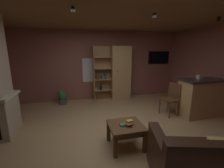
% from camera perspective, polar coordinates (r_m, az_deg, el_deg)
% --- Properties ---
extents(floor, '(6.35, 5.31, 0.02)m').
position_cam_1_polar(floor, '(3.47, 1.70, -18.82)').
color(floor, tan).
rests_on(floor, ground).
extents(wall_back, '(6.47, 0.06, 2.57)m').
position_cam_1_polar(wall_back, '(5.62, -5.74, 7.19)').
color(wall_back, '#8E544C').
rests_on(wall_back, ground).
extents(ceiling, '(6.35, 5.31, 0.02)m').
position_cam_1_polar(ceiling, '(3.07, 2.05, 27.28)').
color(ceiling, brown).
extents(window_pane_back, '(0.73, 0.01, 0.88)m').
position_cam_1_polar(window_pane_back, '(5.58, -7.73, 5.46)').
color(window_pane_back, white).
extents(bookshelf_cabinet, '(1.40, 0.41, 2.01)m').
position_cam_1_polar(bookshelf_cabinet, '(5.55, 2.42, 4.15)').
color(bookshelf_cabinet, tan).
rests_on(bookshelf_cabinet, ground).
extents(kitchen_bar_counter, '(1.52, 0.60, 1.06)m').
position_cam_1_polar(kitchen_bar_counter, '(4.93, 32.78, -4.37)').
color(kitchen_bar_counter, tan).
rests_on(kitchen_bar_counter, ground).
extents(tissue_box, '(0.12, 0.12, 0.11)m').
position_cam_1_polar(tissue_box, '(4.67, 31.11, 2.32)').
color(tissue_box, '#BFB299').
rests_on(tissue_box, kitchen_bar_counter).
extents(leather_couch, '(1.70, 1.27, 0.84)m').
position_cam_1_polar(leather_couch, '(2.62, 34.90, -24.64)').
color(leather_couch, '#382116').
rests_on(leather_couch, ground).
extents(coffee_table, '(0.64, 0.60, 0.45)m').
position_cam_1_polar(coffee_table, '(2.90, 5.46, -17.16)').
color(coffee_table, brown).
rests_on(coffee_table, ground).
extents(table_book_0, '(0.14, 0.12, 0.03)m').
position_cam_1_polar(table_book_0, '(2.82, 4.41, -15.64)').
color(table_book_0, '#387247').
rests_on(table_book_0, coffee_table).
extents(table_book_1, '(0.11, 0.10, 0.03)m').
position_cam_1_polar(table_book_1, '(2.79, 6.69, -15.39)').
color(table_book_1, brown).
rests_on(table_book_1, coffee_table).
extents(table_book_2, '(0.14, 0.11, 0.03)m').
position_cam_1_polar(table_book_2, '(2.84, 6.92, -14.23)').
color(table_book_2, gold).
rests_on(table_book_2, coffee_table).
extents(dining_chair, '(0.52, 0.52, 0.92)m').
position_cam_1_polar(dining_chair, '(4.54, 22.39, -4.65)').
color(dining_chair, brown).
rests_on(dining_chair, ground).
extents(potted_floor_plant, '(0.28, 0.28, 0.53)m').
position_cam_1_polar(potted_floor_plant, '(5.36, -19.00, -4.87)').
color(potted_floor_plant, '#4C4C51').
rests_on(potted_floor_plant, ground).
extents(wall_mounted_tv, '(0.91, 0.06, 0.51)m').
position_cam_1_polar(wall_mounted_tv, '(6.44, 17.87, 9.86)').
color(wall_mounted_tv, black).
extents(track_light_spot_1, '(0.07, 0.07, 0.09)m').
position_cam_1_polar(track_light_spot_1, '(2.87, -15.07, 26.31)').
color(track_light_spot_1, black).
extents(track_light_spot_2, '(0.07, 0.07, 0.09)m').
position_cam_1_polar(track_light_spot_2, '(3.29, 16.34, 24.36)').
color(track_light_spot_2, black).
extents(track_light_spot_3, '(0.07, 0.07, 0.09)m').
position_cam_1_polar(track_light_spot_3, '(4.16, 36.39, 19.93)').
color(track_light_spot_3, black).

